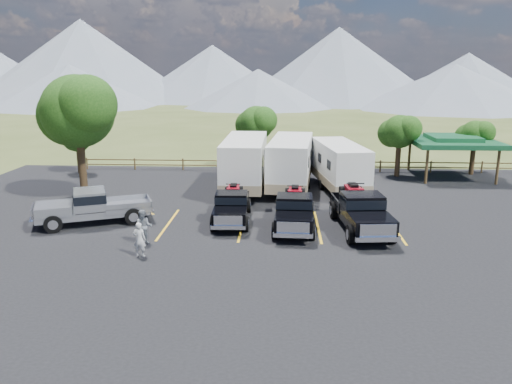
{
  "coord_description": "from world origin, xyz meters",
  "views": [
    {
      "loc": [
        0.0,
        -21.29,
        8.18
      ],
      "look_at": [
        -1.33,
        5.09,
        1.6
      ],
      "focal_mm": 35.0,
      "sensor_mm": 36.0,
      "label": 1
    }
  ],
  "objects_px": {
    "rig_left": "(232,205)",
    "person_a": "(139,239)",
    "pavilion": "(452,141)",
    "trailer_right": "(339,166)",
    "tree_big_nw": "(77,111)",
    "person_b": "(144,227)",
    "pickup_silver": "(93,206)",
    "trailer_left": "(245,163)",
    "rig_right": "(360,210)",
    "rig_center": "(294,210)",
    "trailer_center": "(291,163)"
  },
  "relations": [
    {
      "from": "trailer_right",
      "to": "pickup_silver",
      "type": "relative_size",
      "value": 1.43
    },
    {
      "from": "tree_big_nw",
      "to": "trailer_right",
      "type": "relative_size",
      "value": 0.85
    },
    {
      "from": "rig_left",
      "to": "person_b",
      "type": "bearing_deg",
      "value": -136.04
    },
    {
      "from": "pickup_silver",
      "to": "person_b",
      "type": "distance_m",
      "value": 4.65
    },
    {
      "from": "rig_left",
      "to": "rig_center",
      "type": "relative_size",
      "value": 0.93
    },
    {
      "from": "person_a",
      "to": "person_b",
      "type": "bearing_deg",
      "value": -77.99
    },
    {
      "from": "tree_big_nw",
      "to": "rig_left",
      "type": "bearing_deg",
      "value": -23.08
    },
    {
      "from": "rig_center",
      "to": "trailer_center",
      "type": "xyz_separation_m",
      "value": [
        -0.05,
        8.41,
        0.88
      ]
    },
    {
      "from": "rig_center",
      "to": "trailer_right",
      "type": "distance_m",
      "value": 8.94
    },
    {
      "from": "tree_big_nw",
      "to": "person_b",
      "type": "distance_m",
      "value": 11.2
    },
    {
      "from": "trailer_center",
      "to": "rig_center",
      "type": "bearing_deg",
      "value": -84.22
    },
    {
      "from": "rig_right",
      "to": "pavilion",
      "type": "bearing_deg",
      "value": 50.98
    },
    {
      "from": "person_a",
      "to": "person_b",
      "type": "relative_size",
      "value": 0.95
    },
    {
      "from": "person_a",
      "to": "rig_right",
      "type": "bearing_deg",
      "value": -153.71
    },
    {
      "from": "trailer_left",
      "to": "trailer_right",
      "type": "bearing_deg",
      "value": 3.27
    },
    {
      "from": "rig_right",
      "to": "trailer_center",
      "type": "relative_size",
      "value": 0.66
    },
    {
      "from": "trailer_left",
      "to": "pickup_silver",
      "type": "height_order",
      "value": "trailer_left"
    },
    {
      "from": "rig_left",
      "to": "trailer_left",
      "type": "height_order",
      "value": "trailer_left"
    },
    {
      "from": "rig_left",
      "to": "person_a",
      "type": "distance_m",
      "value": 6.58
    },
    {
      "from": "pavilion",
      "to": "person_a",
      "type": "relative_size",
      "value": 3.94
    },
    {
      "from": "tree_big_nw",
      "to": "trailer_center",
      "type": "height_order",
      "value": "tree_big_nw"
    },
    {
      "from": "rig_left",
      "to": "person_a",
      "type": "bearing_deg",
      "value": -124.47
    },
    {
      "from": "tree_big_nw",
      "to": "rig_center",
      "type": "xyz_separation_m",
      "value": [
        13.29,
        -5.17,
        -4.61
      ]
    },
    {
      "from": "pavilion",
      "to": "trailer_left",
      "type": "bearing_deg",
      "value": -161.58
    },
    {
      "from": "tree_big_nw",
      "to": "rig_left",
      "type": "relative_size",
      "value": 1.42
    },
    {
      "from": "trailer_center",
      "to": "person_a",
      "type": "bearing_deg",
      "value": -112.51
    },
    {
      "from": "rig_right",
      "to": "pickup_silver",
      "type": "xyz_separation_m",
      "value": [
        -14.13,
        0.27,
        -0.07
      ]
    },
    {
      "from": "person_a",
      "to": "tree_big_nw",
      "type": "bearing_deg",
      "value": -53.6
    },
    {
      "from": "tree_big_nw",
      "to": "rig_center",
      "type": "distance_m",
      "value": 14.99
    },
    {
      "from": "person_b",
      "to": "trailer_left",
      "type": "bearing_deg",
      "value": 63.19
    },
    {
      "from": "trailer_left",
      "to": "person_a",
      "type": "bearing_deg",
      "value": -106.04
    },
    {
      "from": "pavilion",
      "to": "person_b",
      "type": "height_order",
      "value": "pavilion"
    },
    {
      "from": "trailer_left",
      "to": "person_a",
      "type": "xyz_separation_m",
      "value": [
        -3.77,
        -12.59,
        -1.07
      ]
    },
    {
      "from": "pickup_silver",
      "to": "trailer_left",
      "type": "bearing_deg",
      "value": 114.08
    },
    {
      "from": "pickup_silver",
      "to": "person_a",
      "type": "height_order",
      "value": "pickup_silver"
    },
    {
      "from": "rig_right",
      "to": "trailer_left",
      "type": "height_order",
      "value": "trailer_left"
    },
    {
      "from": "tree_big_nw",
      "to": "pavilion",
      "type": "height_order",
      "value": "tree_big_nw"
    },
    {
      "from": "pavilion",
      "to": "trailer_left",
      "type": "relative_size",
      "value": 0.61
    },
    {
      "from": "rig_center",
      "to": "person_a",
      "type": "xyz_separation_m",
      "value": [
        -6.94,
        -4.58,
        -0.16
      ]
    },
    {
      "from": "trailer_center",
      "to": "tree_big_nw",
      "type": "bearing_deg",
      "value": -160.83
    },
    {
      "from": "pavilion",
      "to": "trailer_center",
      "type": "xyz_separation_m",
      "value": [
        -12.31,
        -4.73,
        -0.92
      ]
    },
    {
      "from": "trailer_right",
      "to": "person_a",
      "type": "xyz_separation_m",
      "value": [
        -10.17,
        -12.88,
        -0.89
      ]
    },
    {
      "from": "rig_center",
      "to": "trailer_center",
      "type": "relative_size",
      "value": 0.59
    },
    {
      "from": "rig_right",
      "to": "pickup_silver",
      "type": "distance_m",
      "value": 14.13
    },
    {
      "from": "pickup_silver",
      "to": "trailer_right",
      "type": "bearing_deg",
      "value": 98.19
    },
    {
      "from": "trailer_right",
      "to": "pickup_silver",
      "type": "height_order",
      "value": "trailer_right"
    },
    {
      "from": "trailer_left",
      "to": "person_a",
      "type": "relative_size",
      "value": 6.48
    },
    {
      "from": "pavilion",
      "to": "trailer_right",
      "type": "height_order",
      "value": "trailer_right"
    },
    {
      "from": "tree_big_nw",
      "to": "pickup_silver",
      "type": "relative_size",
      "value": 1.21
    },
    {
      "from": "rig_left",
      "to": "pickup_silver",
      "type": "relative_size",
      "value": 0.85
    }
  ]
}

